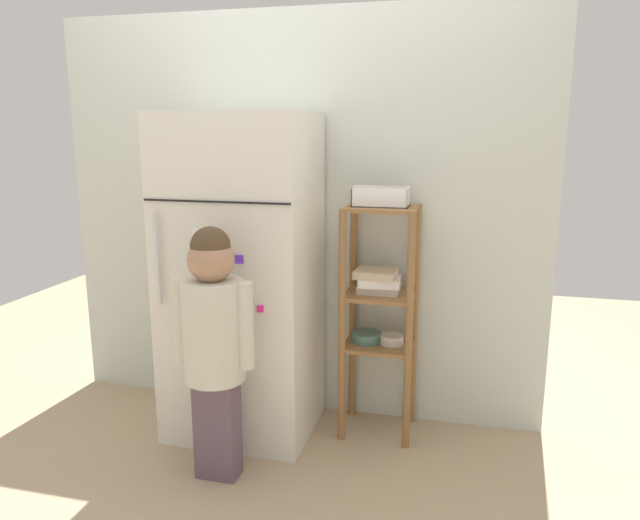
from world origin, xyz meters
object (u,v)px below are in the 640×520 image
Objects in this scene: refrigerator at (242,278)px; fruit_bin at (384,199)px; child_standing at (214,330)px; pantry_shelf_unit at (379,302)px.

refrigerator is 6.12× the size of fruit_bin.
child_standing is at bearing -138.02° from fruit_bin.
fruit_bin is (0.02, -0.01, 0.50)m from pantry_shelf_unit.
child_standing is 0.83m from pantry_shelf_unit.
child_standing is 4.33× the size of fruit_bin.
child_standing is 0.97× the size of pantry_shelf_unit.
refrigerator is 0.46m from child_standing.
pantry_shelf_unit is at bearing 10.98° from refrigerator.
fruit_bin is (0.62, 0.56, 0.50)m from child_standing.
pantry_shelf_unit is (0.65, 0.13, -0.11)m from refrigerator.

